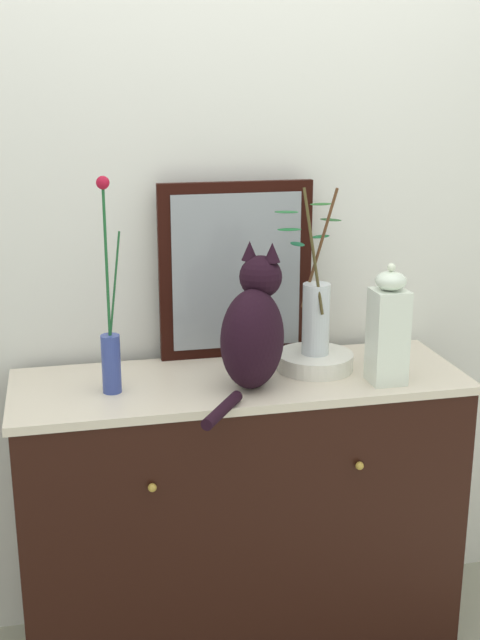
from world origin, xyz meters
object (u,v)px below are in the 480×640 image
bowl_porcelain (315,361)px  vase_glass_clear (315,312)px  sideboard (240,518)px  candle_pillar (379,347)px  mirror_leaning (236,271)px  cat_sitting (253,330)px  vase_slim_green (110,344)px  jar_lidded_porcelain (388,329)px

bowl_porcelain → vase_glass_clear: 0.16m
sideboard → vase_glass_clear: size_ratio=2.67×
candle_pillar → mirror_leaning: bearing=158.5°
cat_sitting → mirror_leaning: bearing=87.4°
mirror_leaning → vase_slim_green: 0.50m
mirror_leaning → jar_lidded_porcelain: 0.52m
jar_lidded_porcelain → vase_slim_green: bearing=173.2°
vase_slim_green → candle_pillar: (0.84, 0.08, -0.09)m
cat_sitting → sideboard: bearing=105.9°
jar_lidded_porcelain → mirror_leaning: bearing=138.2°
jar_lidded_porcelain → vase_glass_clear: bearing=137.5°
vase_glass_clear → jar_lidded_porcelain: 0.23m
vase_slim_green → vase_glass_clear: vase_slim_green is taller
mirror_leaning → candle_pillar: mirror_leaning is taller
vase_slim_green → candle_pillar: size_ratio=5.34×
sideboard → vase_glass_clear: (0.24, 0.03, 0.65)m
cat_sitting → bowl_porcelain: (0.22, 0.10, -0.14)m
sideboard → candle_pillar: bearing=5.3°
sideboard → vase_glass_clear: vase_glass_clear is taller
mirror_leaning → jar_lidded_porcelain: (0.38, -0.34, -0.12)m
sideboard → vase_slim_green: (-0.38, -0.03, 0.61)m
vase_slim_green → vase_glass_clear: (0.62, 0.06, 0.04)m
vase_glass_clear → vase_slim_green: bearing=-174.3°
bowl_porcelain → jar_lidded_porcelain: 0.27m
bowl_porcelain → vase_glass_clear: bearing=136.9°
bowl_porcelain → candle_pillar: 0.22m
mirror_leaning → bowl_porcelain: size_ratio=2.37×
cat_sitting → vase_glass_clear: 0.24m
vase_glass_clear → candle_pillar: vase_glass_clear is taller
mirror_leaning → vase_glass_clear: (0.21, -0.18, -0.10)m
candle_pillar → vase_glass_clear: bearing=-176.4°
vase_glass_clear → jar_lidded_porcelain: (0.17, -0.16, -0.02)m
candle_pillar → cat_sitting: bearing=-164.8°
vase_slim_green → bowl_porcelain: (0.62, 0.06, -0.12)m
cat_sitting → vase_glass_clear: vase_glass_clear is taller
cat_sitting → jar_lidded_porcelain: bearing=-7.6°
candle_pillar → jar_lidded_porcelain: bearing=-105.1°
vase_glass_clear → jar_lidded_porcelain: bearing=-42.5°
sideboard → bowl_porcelain: bowl_porcelain is taller
vase_slim_green → vase_glass_clear: size_ratio=1.21×
bowl_porcelain → jar_lidded_porcelain: bearing=-42.5°
sideboard → cat_sitting: (0.02, -0.08, 0.64)m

